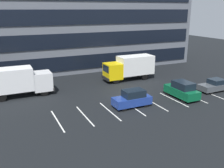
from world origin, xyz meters
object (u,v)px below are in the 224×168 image
at_px(suv_navy, 132,99).
at_px(sedan_charcoal, 215,85).
at_px(box_truck_white, 18,81).
at_px(suv_forest, 182,90).
at_px(box_truck_yellow, 130,67).

height_order(suv_navy, sedan_charcoal, suv_navy).
height_order(box_truck_white, suv_navy, box_truck_white).
distance_m(box_truck_white, suv_forest, 19.97).
distance_m(box_truck_yellow, box_truck_white, 16.10).
relative_size(suv_forest, sedan_charcoal, 1.03).
distance_m(box_truck_white, suv_navy, 14.15).
height_order(box_truck_yellow, suv_navy, box_truck_yellow).
xyz_separation_m(box_truck_white, sedan_charcoal, (23.58, -8.66, -1.28)).
height_order(box_truck_white, suv_forest, box_truck_white).
bearing_deg(sedan_charcoal, box_truck_yellow, 127.90).
distance_m(box_truck_yellow, suv_navy, 11.19).
bearing_deg(box_truck_white, box_truck_yellow, 3.50).
distance_m(box_truck_yellow, sedan_charcoal, 12.29).
bearing_deg(box_truck_yellow, suv_forest, -79.98).
distance_m(suv_navy, sedan_charcoal, 12.64).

